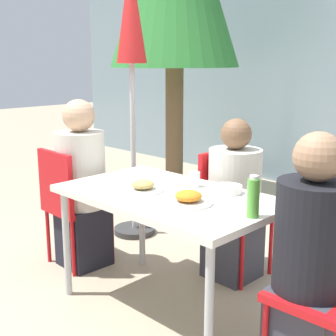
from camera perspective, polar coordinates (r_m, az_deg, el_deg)
The scene contains 14 objects.
ground_plane at distance 3.01m, azimuth 0.00°, elevation -16.73°, with size 24.00×24.00×0.00m, color tan.
dining_table at distance 2.74m, azimuth 0.00°, elevation -4.37°, with size 1.30×0.77×0.74m.
chair_left at distance 3.46m, azimuth -11.98°, elevation -3.71°, with size 0.41×0.41×0.87m.
person_left at distance 3.44m, azimuth -10.46°, elevation -2.53°, with size 0.35×0.35×1.23m.
chair_right at distance 2.37m, azimuth 18.86°, elevation -12.19°, with size 0.41×0.41×0.87m.
person_right at distance 2.30m, azimuth 16.95°, elevation -11.43°, with size 0.35×0.35×1.19m.
chair_far at distance 3.33m, azimuth 7.45°, elevation -4.21°, with size 0.40×0.40×0.87m.
person_far at distance 3.24m, azimuth 8.02°, elevation -4.54°, with size 0.36×0.36×1.12m.
closed_umbrella at distance 3.91m, azimuth -4.48°, elevation 15.13°, with size 0.36×0.36×2.30m.
plate_0 at distance 2.52m, azimuth 2.51°, elevation -3.76°, with size 0.27×0.27×0.07m.
plate_1 at distance 2.76m, azimuth -3.06°, elevation -2.32°, with size 0.24×0.24×0.07m.
bottle at distance 2.32m, azimuth 10.36°, elevation -3.53°, with size 0.06×0.06×0.21m.
drinking_cup at distance 2.85m, azimuth 3.23°, elevation -1.38°, with size 0.07×0.07×0.09m.
salad_bowl at distance 2.73m, azimuth 7.35°, elevation -2.58°, with size 0.16×0.16×0.05m.
Camera 1 is at (1.83, -1.86, 1.50)m, focal length 50.00 mm.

